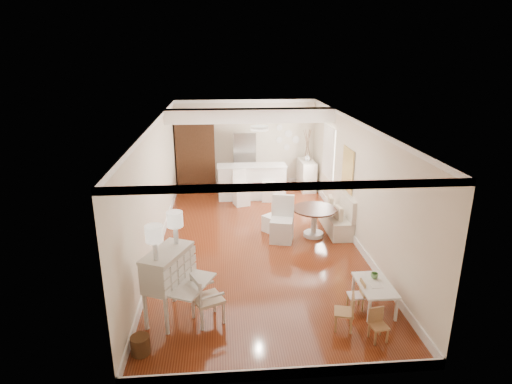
{
  "coord_description": "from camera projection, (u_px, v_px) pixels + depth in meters",
  "views": [
    {
      "loc": [
        -0.79,
        -9.17,
        4.25
      ],
      "look_at": [
        -0.0,
        0.3,
        1.11
      ],
      "focal_mm": 30.0,
      "sensor_mm": 36.0,
      "label": 1
    }
  ],
  "objects": [
    {
      "name": "kids_chair_a",
      "position": [
        344.0,
        311.0,
        6.79
      ],
      "size": [
        0.37,
        0.37,
        0.63
      ],
      "primitive_type": "cube",
      "rotation": [
        0.0,
        0.0,
        -1.83
      ],
      "color": "#A57A4B",
      "rests_on": "ground"
    },
    {
      "name": "sideboard",
      "position": [
        306.0,
        175.0,
        13.69
      ],
      "size": [
        0.48,
        1.01,
        0.95
      ],
      "primitive_type": "cube",
      "rotation": [
        0.0,
        0.0,
        0.04
      ],
      "color": "silver",
      "rests_on": "ground"
    },
    {
      "name": "bar_stool_left",
      "position": [
        241.0,
        188.0,
        12.27
      ],
      "size": [
        0.5,
        0.5,
        1.01
      ],
      "primitive_type": "cube",
      "rotation": [
        0.0,
        0.0,
        0.28
      ],
      "color": "white",
      "rests_on": "ground"
    },
    {
      "name": "secretary_bureau",
      "position": [
        169.0,
        285.0,
        7.0
      ],
      "size": [
        1.27,
        1.28,
        1.22
      ],
      "primitive_type": "cube",
      "rotation": [
        0.0,
        0.0,
        -0.43
      ],
      "color": "silver",
      "rests_on": "ground"
    },
    {
      "name": "fridge",
      "position": [
        256.0,
        161.0,
        13.74
      ],
      "size": [
        0.75,
        0.65,
        1.8
      ],
      "primitive_type": "imported",
      "color": "silver",
      "rests_on": "ground"
    },
    {
      "name": "gustavian_armchair",
      "position": [
        208.0,
        298.0,
        6.96
      ],
      "size": [
        0.64,
        0.64,
        0.85
      ],
      "primitive_type": "cube",
      "rotation": [
        0.0,
        0.0,
        2.0
      ],
      "color": "beige",
      "rests_on": "ground"
    },
    {
      "name": "dining_table",
      "position": [
        314.0,
        222.0,
        10.22
      ],
      "size": [
        1.38,
        1.38,
        0.71
      ],
      "primitive_type": "cylinder",
      "rotation": [
        0.0,
        0.0,
        0.43
      ],
      "color": "#412015",
      "rests_on": "ground"
    },
    {
      "name": "kids_table",
      "position": [
        374.0,
        296.0,
        7.38
      ],
      "size": [
        0.56,
        0.93,
        0.46
      ],
      "primitive_type": "cube",
      "rotation": [
        0.0,
        0.0,
        0.01
      ],
      "color": "white",
      "rests_on": "ground"
    },
    {
      "name": "bar_stool_right",
      "position": [
        269.0,
        185.0,
        12.63
      ],
      "size": [
        0.43,
        0.43,
        0.96
      ],
      "primitive_type": "cube",
      "rotation": [
        0.0,
        0.0,
        -0.14
      ],
      "color": "white",
      "rests_on": "ground"
    },
    {
      "name": "slip_chair_near",
      "position": [
        282.0,
        220.0,
        9.9
      ],
      "size": [
        0.62,
        0.64,
        1.07
      ],
      "primitive_type": "cube",
      "rotation": [
        0.0,
        0.0,
        -0.25
      ],
      "color": "silver",
      "rests_on": "ground"
    },
    {
      "name": "kids_chair_b",
      "position": [
        356.0,
        295.0,
        7.34
      ],
      "size": [
        0.26,
        0.26,
        0.53
      ],
      "primitive_type": "cube",
      "rotation": [
        0.0,
        0.0,
        -1.57
      ],
      "color": "tan",
      "rests_on": "ground"
    },
    {
      "name": "pencil_cup",
      "position": [
        374.0,
        276.0,
        7.48
      ],
      "size": [
        0.17,
        0.17,
        0.1
      ],
      "primitive_type": "imported",
      "rotation": [
        0.0,
        0.0,
        -0.42
      ],
      "color": "#6EA862",
      "rests_on": "kids_table"
    },
    {
      "name": "breakfast_counter",
      "position": [
        252.0,
        182.0,
        12.85
      ],
      "size": [
        2.05,
        0.65,
        1.03
      ],
      "primitive_type": "cube",
      "color": "white",
      "rests_on": "ground"
    },
    {
      "name": "room",
      "position": [
        258.0,
        155.0,
        9.76
      ],
      "size": [
        9.0,
        9.04,
        2.82
      ],
      "color": "maroon",
      "rests_on": "ground"
    },
    {
      "name": "branch_vase",
      "position": [
        307.0,
        157.0,
        13.52
      ],
      "size": [
        0.23,
        0.23,
        0.22
      ],
      "primitive_type": "imported",
      "rotation": [
        0.0,
        0.0,
        0.13
      ],
      "color": "white",
      "rests_on": "sideboard"
    },
    {
      "name": "kids_chair_c",
      "position": [
        379.0,
        325.0,
        6.53
      ],
      "size": [
        0.29,
        0.29,
        0.52
      ],
      "primitive_type": "cube",
      "rotation": [
        0.0,
        0.0,
        0.16
      ],
      "color": "#AA784D",
      "rests_on": "ground"
    },
    {
      "name": "slip_chair_far",
      "position": [
        273.0,
        216.0,
        10.47
      ],
      "size": [
        0.55,
        0.56,
        0.81
      ],
      "primitive_type": "cube",
      "rotation": [
        0.0,
        0.0,
        -2.46
      ],
      "color": "silver",
      "rests_on": "ground"
    },
    {
      "name": "pantry_cabinet",
      "position": [
        196.0,
        154.0,
        13.54
      ],
      "size": [
        1.2,
        0.6,
        2.3
      ],
      "primitive_type": "cube",
      "color": "#381E11",
      "rests_on": "ground"
    },
    {
      "name": "wicker_basket",
      "position": [
        140.0,
        345.0,
        6.28
      ],
      "size": [
        0.29,
        0.29,
        0.28
      ],
      "primitive_type": "cylinder",
      "rotation": [
        0.0,
        0.0,
        -0.02
      ],
      "color": "#523119",
      "rests_on": "ground"
    },
    {
      "name": "banquette",
      "position": [
        336.0,
        211.0,
        10.55
      ],
      "size": [
        0.52,
        1.6,
        0.98
      ],
      "primitive_type": "cube",
      "color": "silver",
      "rests_on": "ground"
    }
  ]
}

